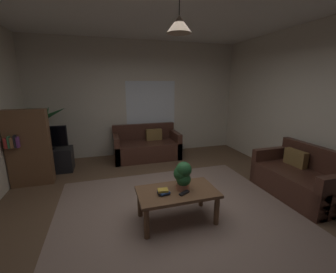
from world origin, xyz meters
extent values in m
cube|color=brown|center=(0.00, 0.00, -0.01)|extent=(5.23, 5.70, 0.02)
cube|color=gray|center=(0.00, -0.20, 0.00)|extent=(3.40, 3.13, 0.01)
cube|color=beige|center=(0.00, 2.88, 1.44)|extent=(5.35, 0.06, 2.88)
cube|color=beige|center=(2.65, 0.00, 1.44)|extent=(0.06, 5.70, 2.88)
cube|color=white|center=(0.30, 2.85, 1.34)|extent=(1.29, 0.01, 1.11)
cube|color=#47281E|center=(0.06, 2.35, 0.21)|extent=(1.60, 0.80, 0.42)
cube|color=#47281E|center=(0.06, 2.69, 0.62)|extent=(1.60, 0.12, 0.40)
cube|color=#47281E|center=(-0.68, 2.35, 0.32)|extent=(0.12, 0.80, 0.64)
cube|color=#47281E|center=(0.80, 2.35, 0.32)|extent=(0.12, 0.80, 0.64)
cube|color=brown|center=(0.29, 2.51, 0.56)|extent=(0.40, 0.12, 0.28)
cube|color=#47281E|center=(2.11, -0.21, 0.21)|extent=(0.80, 1.41, 0.42)
cube|color=#47281E|center=(2.46, -0.21, 0.62)|extent=(0.12, 1.41, 0.40)
cube|color=#47281E|center=(2.11, 0.43, 0.32)|extent=(0.80, 0.12, 0.64)
cube|color=brown|center=(2.28, 0.05, 0.56)|extent=(0.14, 0.40, 0.28)
cube|color=brown|center=(-0.04, -0.28, 0.42)|extent=(1.06, 0.60, 0.04)
cylinder|color=brown|center=(-0.52, -0.52, 0.20)|extent=(0.07, 0.07, 0.40)
cylinder|color=brown|center=(0.43, -0.52, 0.20)|extent=(0.07, 0.07, 0.40)
cylinder|color=brown|center=(-0.52, -0.04, 0.20)|extent=(0.07, 0.07, 0.40)
cylinder|color=brown|center=(0.43, -0.04, 0.20)|extent=(0.07, 0.07, 0.40)
cube|color=black|center=(-0.24, -0.32, 0.45)|extent=(0.15, 0.11, 0.02)
cube|color=#2D4C8C|center=(-0.24, -0.32, 0.48)|extent=(0.15, 0.15, 0.02)
cube|color=gold|center=(-0.25, -0.32, 0.50)|extent=(0.14, 0.11, 0.03)
cube|color=black|center=(0.01, -0.39, 0.46)|extent=(0.16, 0.12, 0.02)
cylinder|color=#B77051|center=(0.04, -0.25, 0.48)|extent=(0.18, 0.18, 0.08)
sphere|color=#235B2D|center=(0.05, -0.27, 0.59)|extent=(0.19, 0.19, 0.19)
sphere|color=#235B2D|center=(0.03, -0.24, 0.66)|extent=(0.21, 0.21, 0.21)
sphere|color=#235B2D|center=(0.05, -0.26, 0.73)|extent=(0.21, 0.21, 0.21)
cube|color=black|center=(-2.07, 2.10, 0.25)|extent=(0.90, 0.44, 0.50)
cube|color=black|center=(-2.07, 2.08, 0.77)|extent=(0.78, 0.05, 0.44)
cube|color=black|center=(-2.07, 2.05, 0.77)|extent=(0.74, 0.00, 0.40)
cube|color=black|center=(-2.07, 2.08, 0.52)|extent=(0.24, 0.16, 0.04)
cylinder|color=brown|center=(-2.15, 2.50, 0.15)|extent=(0.32, 0.32, 0.30)
cylinder|color=brown|center=(-2.15, 2.50, 0.71)|extent=(0.05, 0.05, 0.82)
cone|color=#235B2D|center=(-1.92, 2.46, 1.22)|extent=(0.51, 0.21, 0.31)
cone|color=#235B2D|center=(-2.12, 2.65, 1.22)|extent=(0.15, 0.34, 0.30)
cone|color=#235B2D|center=(-2.36, 2.64, 1.20)|extent=(0.47, 0.40, 0.33)
cone|color=#235B2D|center=(-2.26, 2.40, 1.24)|extent=(0.31, 0.30, 0.36)
cone|color=#235B2D|center=(-2.08, 2.36, 1.20)|extent=(0.22, 0.36, 0.30)
cube|color=brown|center=(-2.25, 1.54, 0.70)|extent=(0.70, 0.22, 1.40)
cube|color=#B22D2D|center=(-2.52, 1.42, 0.86)|extent=(0.04, 0.16, 0.18)
cube|color=#387247|center=(-2.48, 1.42, 0.87)|extent=(0.03, 0.16, 0.20)
cube|color=#99663F|center=(-2.43, 1.42, 0.86)|extent=(0.05, 0.16, 0.18)
cube|color=black|center=(-2.39, 1.42, 0.88)|extent=(0.03, 0.16, 0.21)
cube|color=#72387F|center=(-2.35, 1.42, 0.86)|extent=(0.03, 0.16, 0.18)
cylinder|color=black|center=(-0.04, -0.28, 2.73)|extent=(0.01, 0.01, 0.31)
cone|color=tan|center=(-0.04, -0.28, 2.48)|extent=(0.29, 0.29, 0.19)
camera|label=1|loc=(-0.93, -2.78, 1.84)|focal=23.29mm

